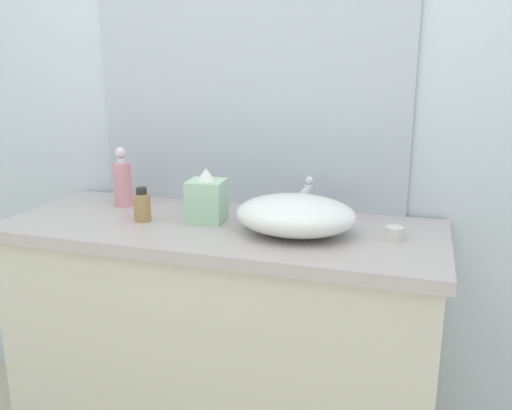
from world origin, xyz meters
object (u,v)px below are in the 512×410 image
Objects in this scene: sink_basin at (295,215)px; candle_jar at (394,233)px; lotion_bottle at (142,206)px; soap_dispenser at (122,181)px; tissue_box at (207,199)px.

sink_basin is 0.30m from candle_jar.
soap_dispenser is at bearing 136.53° from lotion_bottle.
sink_basin is 0.31m from tissue_box.
tissue_box is at bearing 178.99° from candle_jar.
tissue_box reaches higher than sink_basin.
candle_jar is at bearing -1.01° from tissue_box.
sink_basin is at bearing 1.52° from lotion_bottle.
tissue_box is at bearing -14.93° from soap_dispenser.
sink_basin is 0.69m from soap_dispenser.
tissue_box is 3.39× the size of candle_jar.
sink_basin reaches higher than candle_jar.
soap_dispenser is 0.23m from lotion_bottle.
soap_dispenser is 1.20× the size of tissue_box.
soap_dispenser is 4.08× the size of candle_jar.
sink_basin is 1.72× the size of soap_dispenser.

